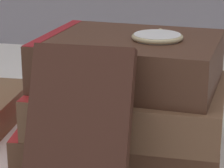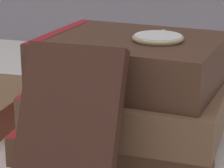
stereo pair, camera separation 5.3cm
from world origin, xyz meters
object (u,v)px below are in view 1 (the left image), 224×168
pocket_watch (157,37)px  book_flat_middle (126,104)px  book_flat_top (125,60)px  book_leaning_front (78,133)px  book_flat_bottom (115,131)px

pocket_watch → book_flat_middle: bearing=-177.7°
book_flat_top → book_leaning_front: 0.13m
book_flat_middle → book_flat_top: (-0.00, 0.01, 0.05)m
book_flat_bottom → book_flat_middle: (0.01, -0.01, 0.04)m
book_flat_bottom → book_flat_middle: size_ratio=1.11×
book_flat_middle → book_leaning_front: 0.12m
book_leaning_front → book_flat_top: bearing=80.5°
book_flat_top → book_flat_bottom: bearing=168.6°
book_leaning_front → pocket_watch: book_leaning_front is taller
book_flat_bottom → book_leaning_front: (-0.01, -0.13, 0.05)m
book_flat_top → pocket_watch: pocket_watch is taller
book_flat_bottom → book_flat_top: size_ratio=1.14×
book_flat_middle → pocket_watch: (0.03, 0.00, 0.08)m
book_flat_middle → book_flat_top: 0.05m
book_flat_middle → book_flat_top: bearing=109.7°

